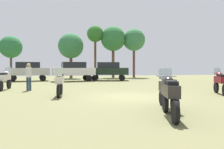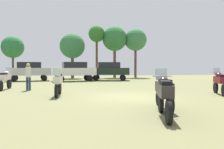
{
  "view_description": "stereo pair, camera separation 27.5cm",
  "coord_description": "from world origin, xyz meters",
  "px_view_note": "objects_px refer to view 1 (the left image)",
  "views": [
    {
      "loc": [
        -2.76,
        -11.28,
        1.58
      ],
      "look_at": [
        0.36,
        6.49,
        0.92
      ],
      "focal_mm": 36.32,
      "sensor_mm": 36.0,
      "label": 1
    },
    {
      "loc": [
        -2.49,
        -11.33,
        1.58
      ],
      "look_at": [
        0.36,
        6.49,
        0.92
      ],
      "focal_mm": 36.32,
      "sensor_mm": 36.0,
      "label": 2
    }
  ],
  "objects_px": {
    "motorcycle_4": "(168,90)",
    "tree_4": "(113,39)",
    "motorcycle_3": "(170,93)",
    "tree_6": "(11,47)",
    "motorcycle_2": "(220,81)",
    "car_2": "(109,70)",
    "tree_2": "(95,35)",
    "person_3": "(29,74)",
    "car_1": "(28,70)",
    "tree_7": "(134,40)",
    "tree_3": "(71,46)",
    "motorcycle_1": "(60,82)",
    "motorcycle_8": "(5,79)",
    "car_4": "(74,70)"
  },
  "relations": [
    {
      "from": "motorcycle_8",
      "to": "motorcycle_3",
      "type": "bearing_deg",
      "value": -48.84
    },
    {
      "from": "person_3",
      "to": "tree_2",
      "type": "bearing_deg",
      "value": -96.98
    },
    {
      "from": "car_2",
      "to": "car_1",
      "type": "bearing_deg",
      "value": 96.51
    },
    {
      "from": "motorcycle_4",
      "to": "motorcycle_8",
      "type": "distance_m",
      "value": 11.32
    },
    {
      "from": "motorcycle_1",
      "to": "car_2",
      "type": "xyz_separation_m",
      "value": [
        4.58,
        12.46,
        0.43
      ]
    },
    {
      "from": "motorcycle_2",
      "to": "motorcycle_3",
      "type": "relative_size",
      "value": 0.91
    },
    {
      "from": "tree_2",
      "to": "tree_4",
      "type": "relative_size",
      "value": 1.0
    },
    {
      "from": "tree_3",
      "to": "motorcycle_1",
      "type": "bearing_deg",
      "value": -91.53
    },
    {
      "from": "motorcycle_2",
      "to": "car_2",
      "type": "bearing_deg",
      "value": 125.09
    },
    {
      "from": "car_4",
      "to": "person_3",
      "type": "bearing_deg",
      "value": 151.54
    },
    {
      "from": "motorcycle_4",
      "to": "tree_2",
      "type": "xyz_separation_m",
      "value": [
        -0.29,
        23.41,
        5.15
      ]
    },
    {
      "from": "motorcycle_1",
      "to": "tree_7",
      "type": "bearing_deg",
      "value": -113.59
    },
    {
      "from": "tree_2",
      "to": "motorcycle_1",
      "type": "bearing_deg",
      "value": -101.23
    },
    {
      "from": "motorcycle_1",
      "to": "motorcycle_8",
      "type": "distance_m",
      "value": 5.35
    },
    {
      "from": "tree_2",
      "to": "motorcycle_2",
      "type": "bearing_deg",
      "value": -75.89
    },
    {
      "from": "tree_7",
      "to": "motorcycle_1",
      "type": "bearing_deg",
      "value": -116.08
    },
    {
      "from": "car_1",
      "to": "tree_7",
      "type": "bearing_deg",
      "value": -76.12
    },
    {
      "from": "motorcycle_2",
      "to": "car_1",
      "type": "height_order",
      "value": "car_1"
    },
    {
      "from": "motorcycle_8",
      "to": "person_3",
      "type": "height_order",
      "value": "person_3"
    },
    {
      "from": "motorcycle_4",
      "to": "motorcycle_3",
      "type": "bearing_deg",
      "value": -104.3
    },
    {
      "from": "car_4",
      "to": "tree_4",
      "type": "bearing_deg",
      "value": -47.36
    },
    {
      "from": "motorcycle_3",
      "to": "motorcycle_8",
      "type": "distance_m",
      "value": 11.94
    },
    {
      "from": "motorcycle_4",
      "to": "car_4",
      "type": "distance_m",
      "value": 16.54
    },
    {
      "from": "motorcycle_1",
      "to": "tree_7",
      "type": "distance_m",
      "value": 21.46
    },
    {
      "from": "motorcycle_8",
      "to": "tree_7",
      "type": "distance_m",
      "value": 20.34
    },
    {
      "from": "car_4",
      "to": "tree_3",
      "type": "bearing_deg",
      "value": -7.41
    },
    {
      "from": "tree_3",
      "to": "tree_6",
      "type": "xyz_separation_m",
      "value": [
        -7.27,
        -0.52,
        -0.28
      ]
    },
    {
      "from": "motorcycle_1",
      "to": "motorcycle_4",
      "type": "height_order",
      "value": "motorcycle_1"
    },
    {
      "from": "motorcycle_3",
      "to": "car_1",
      "type": "relative_size",
      "value": 0.49
    },
    {
      "from": "motorcycle_2",
      "to": "motorcycle_4",
      "type": "distance_m",
      "value": 5.92
    },
    {
      "from": "motorcycle_8",
      "to": "tree_4",
      "type": "xyz_separation_m",
      "value": [
        10.02,
        15.25,
        4.62
      ]
    },
    {
      "from": "tree_7",
      "to": "motorcycle_3",
      "type": "bearing_deg",
      "value": -103.0
    },
    {
      "from": "tree_6",
      "to": "car_2",
      "type": "bearing_deg",
      "value": -24.24
    },
    {
      "from": "motorcycle_8",
      "to": "motorcycle_2",
      "type": "bearing_deg",
      "value": -16.81
    },
    {
      "from": "car_1",
      "to": "car_2",
      "type": "xyz_separation_m",
      "value": [
        8.53,
        -0.52,
        0.0
      ]
    },
    {
      "from": "tree_2",
      "to": "tree_3",
      "type": "bearing_deg",
      "value": -164.18
    },
    {
      "from": "tree_4",
      "to": "tree_7",
      "type": "bearing_deg",
      "value": -4.49
    },
    {
      "from": "motorcycle_4",
      "to": "car_2",
      "type": "height_order",
      "value": "car_2"
    },
    {
      "from": "motorcycle_4",
      "to": "person_3",
      "type": "xyz_separation_m",
      "value": [
        -6.17,
        7.48,
        0.32
      ]
    },
    {
      "from": "car_1",
      "to": "car_4",
      "type": "distance_m",
      "value": 4.88
    },
    {
      "from": "person_3",
      "to": "motorcycle_2",
      "type": "bearing_deg",
      "value": 173.64
    },
    {
      "from": "tree_4",
      "to": "motorcycle_2",
      "type": "bearing_deg",
      "value": -82.91
    },
    {
      "from": "tree_7",
      "to": "car_4",
      "type": "bearing_deg",
      "value": -140.25
    },
    {
      "from": "motorcycle_4",
      "to": "tree_4",
      "type": "xyz_separation_m",
      "value": [
        2.22,
        23.46,
        4.63
      ]
    },
    {
      "from": "motorcycle_8",
      "to": "tree_3",
      "type": "height_order",
      "value": "tree_3"
    },
    {
      "from": "person_3",
      "to": "tree_7",
      "type": "height_order",
      "value": "tree_7"
    },
    {
      "from": "motorcycle_3",
      "to": "tree_6",
      "type": "height_order",
      "value": "tree_6"
    },
    {
      "from": "car_1",
      "to": "tree_4",
      "type": "relative_size",
      "value": 0.64
    },
    {
      "from": "motorcycle_1",
      "to": "motorcycle_2",
      "type": "bearing_deg",
      "value": 177.43
    },
    {
      "from": "tree_3",
      "to": "tree_4",
      "type": "distance_m",
      "value": 6.0
    }
  ]
}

